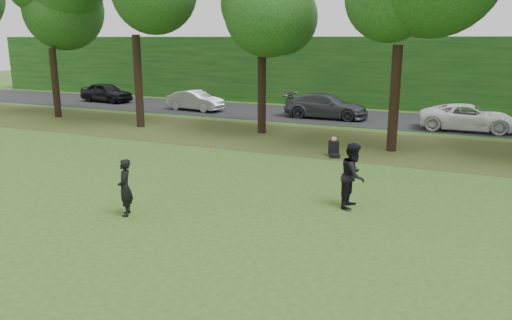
{
  "coord_description": "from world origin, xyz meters",
  "views": [
    {
      "loc": [
        7.37,
        -9.98,
        4.9
      ],
      "look_at": [
        1.37,
        3.4,
        1.3
      ],
      "focal_mm": 35.0,
      "sensor_mm": 36.0,
      "label": 1
    }
  ],
  "objects_px": {
    "player_left": "(125,188)",
    "player_right": "(353,175)",
    "frisbee": "(213,151)",
    "seated_person": "(334,149)"
  },
  "relations": [
    {
      "from": "player_right",
      "to": "player_left",
      "type": "bearing_deg",
      "value": 121.26
    },
    {
      "from": "player_right",
      "to": "frisbee",
      "type": "distance_m",
      "value": 4.18
    },
    {
      "from": "player_left",
      "to": "seated_person",
      "type": "xyz_separation_m",
      "value": [
        3.4,
        9.5,
        -0.5
      ]
    },
    {
      "from": "player_right",
      "to": "seated_person",
      "type": "xyz_separation_m",
      "value": [
        -2.27,
        6.16,
        -0.66
      ]
    },
    {
      "from": "seated_person",
      "to": "player_left",
      "type": "bearing_deg",
      "value": -133.47
    },
    {
      "from": "frisbee",
      "to": "seated_person",
      "type": "bearing_deg",
      "value": 80.4
    },
    {
      "from": "player_left",
      "to": "player_right",
      "type": "distance_m",
      "value": 6.58
    },
    {
      "from": "player_left",
      "to": "player_right",
      "type": "bearing_deg",
      "value": 88.9
    },
    {
      "from": "player_right",
      "to": "frisbee",
      "type": "xyz_separation_m",
      "value": [
        -3.63,
        -1.9,
        0.8
      ]
    },
    {
      "from": "frisbee",
      "to": "player_left",
      "type": "bearing_deg",
      "value": -144.89
    }
  ]
}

